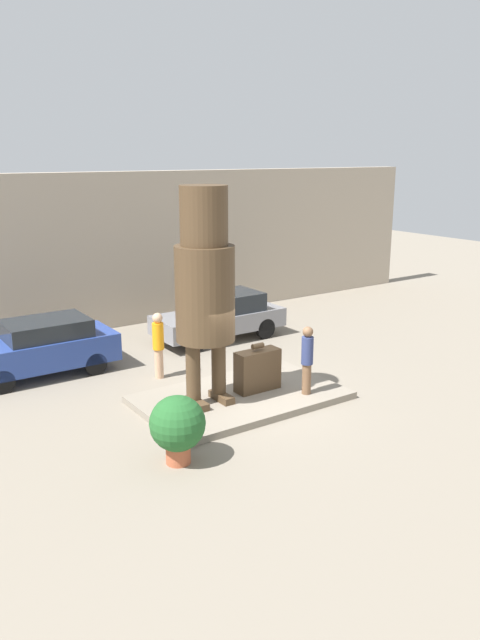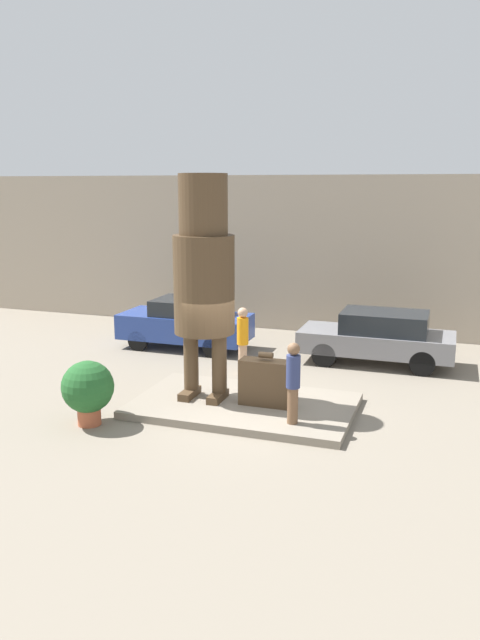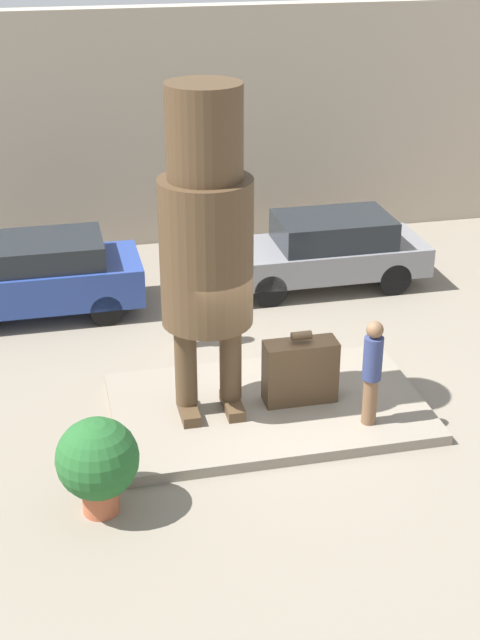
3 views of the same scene
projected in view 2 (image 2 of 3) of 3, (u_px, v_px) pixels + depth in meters
ground_plane at (244, 409)px, 14.24m from camera, size 60.00×60.00×0.00m
pedestal at (244, 406)px, 14.22m from camera, size 4.96×3.06×0.17m
building_backdrop at (321, 255)px, 21.34m from camera, size 28.00×0.60×5.34m
statue_figure at (204, 270)px, 13.91m from camera, size 1.38×1.38×5.09m
giant_suitcase at (266, 382)px, 13.93m from camera, size 1.16×0.45×1.22m
tourist at (293, 380)px, 12.74m from camera, size 0.29×0.29×1.72m
parked_car_blue at (186, 322)px, 19.41m from camera, size 4.02×1.75×1.56m
parked_car_grey at (379, 336)px, 17.66m from camera, size 4.29×1.72×1.53m
planter_pot at (88, 389)px, 13.16m from camera, size 1.11×1.11×1.40m
worker_hivis at (243, 338)px, 16.71m from camera, size 0.31×0.31×1.83m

